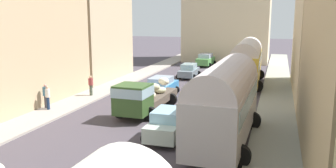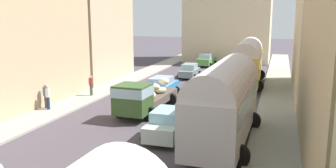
{
  "view_description": "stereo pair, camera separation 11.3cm",
  "coord_description": "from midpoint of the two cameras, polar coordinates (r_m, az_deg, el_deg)",
  "views": [
    {
      "loc": [
        7.23,
        0.62,
        6.55
      ],
      "look_at": [
        0.0,
        23.83,
        1.83
      ],
      "focal_mm": 38.22,
      "sensor_mm": 36.0,
      "label": 1
    },
    {
      "loc": [
        7.34,
        0.65,
        6.55
      ],
      "look_at": [
        0.0,
        23.83,
        1.83
      ],
      "focal_mm": 38.22,
      "sensor_mm": 36.0,
      "label": 2
    }
  ],
  "objects": [
    {
      "name": "ground_plane",
      "position": [
        28.13,
        2.07,
        -2.48
      ],
      "size": [
        154.0,
        154.0,
        0.0
      ],
      "primitive_type": "plane",
      "color": "#463F47"
    },
    {
      "name": "sidewalk_left",
      "position": [
        30.8,
        -11.04,
        -1.36
      ],
      "size": [
        2.5,
        70.0,
        0.14
      ],
      "primitive_type": "cube",
      "color": "#9E948C",
      "rests_on": "ground"
    },
    {
      "name": "sidewalk_right",
      "position": [
        27.15,
        17.0,
        -3.3
      ],
      "size": [
        2.5,
        70.0,
        0.14
      ],
      "primitive_type": "cube",
      "color": "#989A8C",
      "rests_on": "ground"
    },
    {
      "name": "building_left_2",
      "position": [
        27.88,
        -25.14,
        9.52
      ],
      "size": [
        6.59,
        13.7,
        12.61
      ],
      "color": "tan",
      "rests_on": "ground"
    },
    {
      "name": "building_left_3",
      "position": [
        37.49,
        -12.28,
        8.25
      ],
      "size": [
        6.14,
        9.25,
        9.77
      ],
      "color": "tan",
      "rests_on": "ground"
    },
    {
      "name": "building_right_2",
      "position": [
        31.45,
        24.12,
        7.41
      ],
      "size": [
        4.99,
        14.91,
        10.15
      ],
      "color": "beige",
      "rests_on": "ground"
    },
    {
      "name": "distant_church",
      "position": [
        51.83,
        9.7,
        12.06
      ],
      "size": [
        11.65,
        7.65,
        22.61
      ],
      "color": "beige",
      "rests_on": "ground"
    },
    {
      "name": "parked_bus_1",
      "position": [
        18.43,
        9.19,
        -2.31
      ],
      "size": [
        3.45,
        9.03,
        4.25
      ],
      "color": "silver",
      "rests_on": "ground"
    },
    {
      "name": "parked_bus_2",
      "position": [
        34.53,
        12.67,
        3.77
      ],
      "size": [
        3.43,
        10.01,
        4.25
      ],
      "color": "gold",
      "rests_on": "ground"
    },
    {
      "name": "cargo_truck_1",
      "position": [
        23.76,
        -3.92,
        -2.06
      ],
      "size": [
        3.08,
        6.97,
        2.3
      ],
      "color": "#324E24",
      "rests_on": "ground"
    },
    {
      "name": "car_0",
      "position": [
        29.22,
        -0.98,
        -0.39
      ],
      "size": [
        2.43,
        4.25,
        1.55
      ],
      "color": "#3A85CA",
      "rests_on": "ground"
    },
    {
      "name": "car_1",
      "position": [
        37.66,
        3.52,
        2.11
      ],
      "size": [
        2.16,
        3.82,
        1.49
      ],
      "color": "slate",
      "rests_on": "ground"
    },
    {
      "name": "car_2",
      "position": [
        46.53,
        6.2,
        3.85
      ],
      "size": [
        2.34,
        4.05,
        1.62
      ],
      "color": "#559B4D",
      "rests_on": "ground"
    },
    {
      "name": "car_4",
      "position": [
        19.19,
        0.16,
        -6.43
      ],
      "size": [
        2.28,
        3.78,
        1.62
      ],
      "color": "silver",
      "rests_on": "ground"
    },
    {
      "name": "car_5",
      "position": [
        33.16,
        7.21,
        0.85
      ],
      "size": [
        2.43,
        4.29,
        1.48
      ],
      "color": "#4088C4",
      "rests_on": "ground"
    },
    {
      "name": "car_6",
      "position": [
        42.49,
        10.22,
        3.03
      ],
      "size": [
        2.22,
        4.43,
        1.58
      ],
      "color": "silver",
      "rests_on": "ground"
    },
    {
      "name": "pedestrian_1",
      "position": [
        25.82,
        -18.48,
        -1.92
      ],
      "size": [
        0.45,
        0.45,
        1.79
      ],
      "color": "#1A2C4C",
      "rests_on": "ground"
    },
    {
      "name": "pedestrian_2",
      "position": [
        29.42,
        -12.06,
        -0.15
      ],
      "size": [
        0.47,
        0.47,
        1.74
      ],
      "color": "#465041",
      "rests_on": "ground"
    },
    {
      "name": "pedestrian_3",
      "position": [
        26.22,
        -18.77,
        -1.7
      ],
      "size": [
        0.56,
        0.56,
        1.86
      ],
      "color": "#4E474C",
      "rests_on": "ground"
    }
  ]
}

